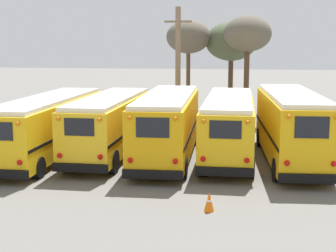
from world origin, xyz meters
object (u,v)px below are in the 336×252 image
(school_bus_4, at_px, (291,125))
(traffic_cone, at_px, (209,202))
(school_bus_3, at_px, (229,124))
(school_bus_1, at_px, (110,123))
(bare_tree_1, at_px, (231,42))
(utility_pole, at_px, (178,66))
(school_bus_0, at_px, (49,125))
(school_bus_2, at_px, (168,124))
(bare_tree_2, at_px, (188,38))
(bare_tree_0, at_px, (247,35))

(school_bus_4, relative_size, traffic_cone, 14.62)
(school_bus_3, relative_size, school_bus_4, 1.05)
(school_bus_1, distance_m, school_bus_3, 5.95)
(school_bus_3, height_order, bare_tree_1, bare_tree_1)
(traffic_cone, bearing_deg, utility_pole, 100.39)
(school_bus_0, distance_m, school_bus_2, 5.94)
(utility_pole, bearing_deg, bare_tree_2, 88.11)
(school_bus_1, xyz_separation_m, utility_pole, (2.35, 9.07, 2.42))
(school_bus_0, distance_m, school_bus_1, 3.03)
(school_bus_1, bearing_deg, bare_tree_2, 79.96)
(school_bus_4, bearing_deg, school_bus_3, 165.82)
(school_bus_1, bearing_deg, bare_tree_0, 59.87)
(school_bus_1, relative_size, traffic_cone, 14.24)
(traffic_cone, bearing_deg, school_bus_4, 66.34)
(school_bus_1, height_order, school_bus_3, same)
(bare_tree_1, bearing_deg, utility_pole, -118.78)
(school_bus_0, xyz_separation_m, school_bus_1, (2.96, 0.65, 0.03))
(school_bus_0, height_order, school_bus_4, school_bus_4)
(bare_tree_2, bearing_deg, school_bus_4, -66.20)
(school_bus_2, distance_m, bare_tree_0, 13.49)
(school_bus_0, bearing_deg, traffic_cone, -40.93)
(utility_pole, height_order, bare_tree_2, utility_pole)
(utility_pole, distance_m, bare_tree_2, 5.51)
(school_bus_0, xyz_separation_m, bare_tree_2, (5.48, 14.89, 4.36))
(school_bus_2, bearing_deg, school_bus_0, -176.23)
(school_bus_4, relative_size, bare_tree_2, 1.38)
(school_bus_3, bearing_deg, bare_tree_0, 85.14)
(school_bus_4, distance_m, traffic_cone, 8.62)
(school_bus_3, height_order, traffic_cone, school_bus_3)
(bare_tree_2, xyz_separation_m, traffic_cone, (2.96, -22.21, -5.63))
(school_bus_0, distance_m, bare_tree_2, 16.45)
(bare_tree_0, xyz_separation_m, bare_tree_2, (-4.36, 2.37, -0.16))
(school_bus_3, xyz_separation_m, bare_tree_2, (-3.40, 13.68, 4.32))
(school_bus_1, xyz_separation_m, traffic_cone, (5.48, -7.97, -1.31))
(school_bus_1, bearing_deg, school_bus_3, 5.36)
(school_bus_0, height_order, bare_tree_1, bare_tree_1)
(utility_pole, xyz_separation_m, bare_tree_0, (4.53, 2.79, 2.07))
(school_bus_3, bearing_deg, school_bus_1, -174.64)
(bare_tree_1, height_order, traffic_cone, bare_tree_1)
(school_bus_1, relative_size, school_bus_2, 0.96)
(school_bus_1, distance_m, bare_tree_2, 15.09)
(school_bus_1, distance_m, school_bus_4, 8.89)
(bare_tree_2, distance_m, traffic_cone, 23.10)
(bare_tree_1, distance_m, bare_tree_2, 3.35)
(bare_tree_0, relative_size, traffic_cone, 10.88)
(school_bus_3, bearing_deg, bare_tree_2, 103.96)
(school_bus_3, height_order, utility_pole, utility_pole)
(school_bus_0, relative_size, traffic_cone, 15.86)
(school_bus_1, xyz_separation_m, bare_tree_1, (5.72, 15.20, 4.00))
(school_bus_1, distance_m, bare_tree_1, 16.73)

